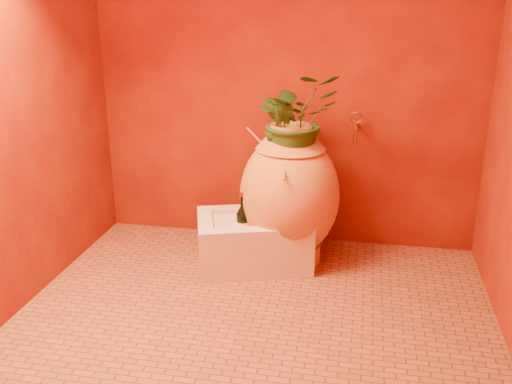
% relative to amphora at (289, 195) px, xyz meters
% --- Properties ---
extents(floor, '(2.50, 2.50, 0.00)m').
position_rel_amphora_xyz_m(floor, '(-0.08, -0.65, -0.44)').
color(floor, brown).
rests_on(floor, ground).
extents(wall_back, '(2.50, 0.02, 2.50)m').
position_rel_amphora_xyz_m(wall_back, '(-0.08, 0.35, 0.81)').
color(wall_back, '#610B05').
rests_on(wall_back, ground).
extents(wall_left, '(0.02, 2.00, 2.50)m').
position_rel_amphora_xyz_m(wall_left, '(-1.33, -0.65, 0.81)').
color(wall_left, '#610B05').
rests_on(wall_left, ground).
extents(amphora, '(0.81, 0.81, 0.88)m').
position_rel_amphora_xyz_m(amphora, '(0.00, 0.00, 0.00)').
color(amphora, '#C08136').
rests_on(amphora, floor).
extents(stone_basin, '(0.79, 0.66, 0.31)m').
position_rel_amphora_xyz_m(stone_basin, '(-0.21, -0.11, -0.29)').
color(stone_basin, beige).
rests_on(stone_basin, floor).
extents(wine_bottle_a, '(0.08, 0.08, 0.34)m').
position_rel_amphora_xyz_m(wine_bottle_a, '(-0.09, -0.18, -0.14)').
color(wine_bottle_a, black).
rests_on(wine_bottle_a, stone_basin).
extents(wine_bottle_b, '(0.08, 0.08, 0.31)m').
position_rel_amphora_xyz_m(wine_bottle_b, '(-0.26, -0.15, -0.15)').
color(wine_bottle_b, black).
rests_on(wine_bottle_b, stone_basin).
extents(wine_bottle_c, '(0.07, 0.07, 0.30)m').
position_rel_amphora_xyz_m(wine_bottle_c, '(-0.14, -0.09, -0.16)').
color(wine_bottle_c, black).
rests_on(wine_bottle_c, stone_basin).
extents(wall_tap, '(0.08, 0.16, 0.18)m').
position_rel_amphora_xyz_m(wall_tap, '(0.37, 0.26, 0.39)').
color(wall_tap, '#966222').
rests_on(wall_tap, wall_back).
extents(plant_main, '(0.63, 0.60, 0.54)m').
position_rel_amphora_xyz_m(plant_main, '(0.03, -0.01, 0.48)').
color(plant_main, '#1E4B1A').
rests_on(plant_main, amphora).
extents(plant_side, '(0.26, 0.26, 0.38)m').
position_rel_amphora_xyz_m(plant_side, '(-0.05, -0.07, 0.43)').
color(plant_side, '#1E4B1A').
rests_on(plant_side, amphora).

